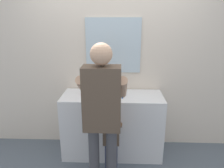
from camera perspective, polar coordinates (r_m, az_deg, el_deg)
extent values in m
plane|color=slate|center=(3.04, -0.12, -20.86)|extent=(14.00, 14.00, 0.00)
cube|color=beige|center=(3.06, 0.35, 7.32)|extent=(4.40, 0.08, 2.70)
cube|color=silver|center=(2.98, 0.32, 10.24)|extent=(0.76, 0.02, 0.75)
cube|color=white|center=(3.05, 0.11, -10.82)|extent=(1.36, 0.54, 0.88)
cylinder|color=silver|center=(2.83, 0.10, -2.13)|extent=(0.33, 0.33, 0.11)
cylinder|color=beige|center=(2.83, 0.10, -2.03)|extent=(0.27, 0.27, 0.09)
cylinder|color=#B7BABF|center=(3.03, 0.26, -0.16)|extent=(0.03, 0.03, 0.18)
cylinder|color=#B7BABF|center=(2.95, 0.22, 0.97)|extent=(0.02, 0.12, 0.02)
cylinder|color=#B7BABF|center=(3.05, -1.06, -1.31)|extent=(0.04, 0.04, 0.05)
cylinder|color=#B7BABF|center=(3.04, 1.57, -1.34)|extent=(0.04, 0.04, 0.05)
cylinder|color=#D86666|center=(2.90, -7.30, -1.99)|extent=(0.07, 0.07, 0.09)
cylinder|color=blue|center=(2.89, -7.21, -0.91)|extent=(0.03, 0.01, 0.17)
cube|color=white|center=(2.87, -7.28, 0.89)|extent=(0.01, 0.02, 0.02)
cylinder|color=yellow|center=(2.90, -7.40, -0.92)|extent=(0.03, 0.02, 0.17)
cube|color=white|center=(2.87, -7.47, 0.89)|extent=(0.01, 0.02, 0.02)
cylinder|color=#2D334C|center=(2.84, -1.28, -19.04)|extent=(0.06, 0.06, 0.40)
cylinder|color=#2D334C|center=(2.83, 0.84, -19.09)|extent=(0.06, 0.06, 0.40)
cube|color=brown|center=(2.63, -0.23, -12.53)|extent=(0.20, 0.11, 0.35)
sphere|color=brown|center=(2.52, -0.24, -7.82)|extent=(0.11, 0.11, 0.11)
cylinder|color=brown|center=(2.70, -2.50, -10.97)|extent=(0.05, 0.24, 0.19)
cylinder|color=brown|center=(2.69, 2.21, -11.06)|extent=(0.05, 0.24, 0.19)
cylinder|color=#47474C|center=(2.51, -4.80, -19.36)|extent=(0.12, 0.12, 0.77)
cylinder|color=#47474C|center=(2.49, -0.16, -19.53)|extent=(0.12, 0.12, 0.77)
cube|color=brown|center=(2.15, -2.73, -3.93)|extent=(0.38, 0.22, 0.67)
sphere|color=#D8A884|center=(2.03, -2.92, 8.04)|extent=(0.22, 0.22, 0.22)
cylinder|color=#D8A884|center=(2.32, -7.57, -0.93)|extent=(0.09, 0.46, 0.36)
cylinder|color=#D8A884|center=(2.29, 2.88, -1.06)|extent=(0.09, 0.46, 0.36)
cylinder|color=blue|center=(2.51, 2.79, -3.61)|extent=(0.01, 0.14, 0.03)
cube|color=white|center=(2.58, 2.78, -2.76)|extent=(0.01, 0.02, 0.02)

